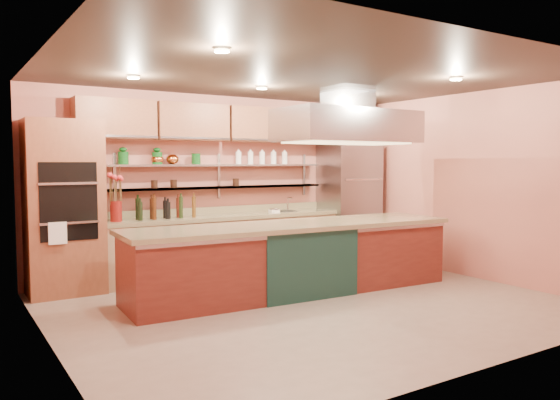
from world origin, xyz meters
TOP-DOWN VIEW (x-y plane):
  - floor at (0.00, 0.00)m, footprint 6.00×5.00m
  - ceiling at (0.00, 0.00)m, footprint 6.00×5.00m
  - wall_back at (0.00, 2.50)m, footprint 6.00×0.04m
  - wall_front at (0.00, -2.50)m, footprint 6.00×0.04m
  - wall_left at (-3.00, 0.00)m, footprint 0.04×5.00m
  - wall_right at (3.00, 0.00)m, footprint 0.04×5.00m
  - oven_stack at (-2.45, 2.18)m, footprint 0.95×0.64m
  - refrigerator at (2.35, 2.14)m, footprint 0.95×0.72m
  - back_counter at (-0.05, 2.20)m, footprint 3.84×0.64m
  - wall_shelf_lower at (-0.05, 2.37)m, footprint 3.60×0.26m
  - wall_shelf_upper at (-0.05, 2.37)m, footprint 3.60×0.26m
  - upper_cabinets at (0.00, 2.32)m, footprint 4.60×0.36m
  - range_hood at (1.05, 0.61)m, footprint 2.00×1.00m
  - ceiling_downlights at (0.00, 0.20)m, footprint 4.00×2.80m
  - island at (0.15, 0.61)m, footprint 4.52×1.21m
  - flower_vase at (-1.78, 2.15)m, footprint 0.20×0.20m
  - oil_bottle_cluster at (-1.05, 2.15)m, footprint 0.94×0.32m
  - kitchen_scale at (0.79, 2.15)m, footprint 0.17×0.15m
  - bar_faucet at (1.11, 2.25)m, footprint 0.04×0.04m
  - copper_kettle at (-0.86, 2.37)m, footprint 0.23×0.23m
  - green_canister at (-0.48, 2.37)m, footprint 0.17×0.17m

SIDE VIEW (x-z plane):
  - floor at x=0.00m, z-range -0.02..0.00m
  - back_counter at x=-0.05m, z-range 0.00..0.93m
  - island at x=0.15m, z-range 0.00..0.93m
  - kitchen_scale at x=0.79m, z-range 0.93..1.01m
  - bar_faucet at x=1.11m, z-range 0.93..1.15m
  - refrigerator at x=2.35m, z-range 0.00..2.10m
  - flower_vase at x=-1.78m, z-range 0.93..1.21m
  - oil_bottle_cluster at x=-1.05m, z-range 0.93..1.23m
  - oven_stack at x=-2.45m, z-range 0.00..2.30m
  - wall_shelf_lower at x=-0.05m, z-range 1.34..1.36m
  - wall_back at x=0.00m, z-range 0.00..2.80m
  - wall_front at x=0.00m, z-range 0.00..2.80m
  - wall_left at x=-3.00m, z-range 0.00..2.80m
  - wall_right at x=3.00m, z-range 0.00..2.80m
  - wall_shelf_upper at x=-0.05m, z-range 1.69..1.71m
  - copper_kettle at x=-0.86m, z-range 1.71..1.87m
  - green_canister at x=-0.48m, z-range 1.71..1.88m
  - range_hood at x=1.05m, z-range 2.02..2.48m
  - upper_cabinets at x=0.00m, z-range 2.08..2.62m
  - ceiling_downlights at x=0.00m, z-range 2.76..2.78m
  - ceiling at x=0.00m, z-range 2.79..2.81m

